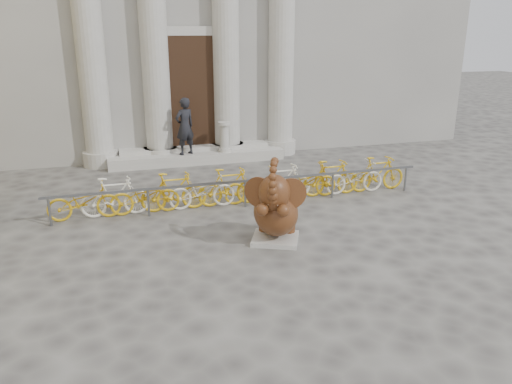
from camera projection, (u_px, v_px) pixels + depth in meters
name	position (u px, v px, depth m)	size (l,w,h in m)	color
ground	(291.00, 289.00, 8.85)	(80.00, 80.00, 0.00)	#474442
entrance_steps	(197.00, 156.00, 17.36)	(6.00, 1.20, 0.36)	#A8A59E
elephant_statue	(276.00, 211.00, 10.61)	(1.33, 1.54, 1.95)	#A8A59E
bike_rack	(242.00, 186.00, 13.04)	(9.84, 0.53, 1.00)	slate
pedestrian	(185.00, 126.00, 16.62)	(0.70, 0.46, 1.91)	black
balustrade_post	(224.00, 138.00, 17.14)	(0.42, 0.42, 1.04)	#A8A59E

